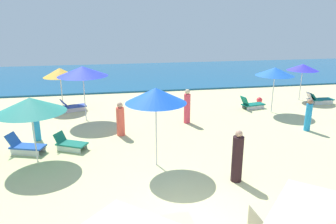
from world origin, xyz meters
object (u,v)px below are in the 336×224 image
beachgoer_0 (308,116)px  beachgoer_1 (36,123)px  lounge_chair_4_0 (73,106)px  beach_ball_2 (166,106)px  lounge_chair_2_1 (25,146)px  lounge_chair_8_0 (252,104)px  umbrella_4 (60,73)px  umbrella_8 (275,72)px  umbrella_2 (30,105)px  lounge_chair_2_0 (70,144)px  beachgoer_5 (237,158)px  lounge_chair_7_1 (317,100)px  beachgoer_6 (187,107)px  umbrella_5 (156,95)px  umbrella_7 (303,67)px  beach_ball_1 (259,100)px  umbrella_0 (83,71)px  beachgoer_4 (120,120)px  lounge_chair_7_0 (320,99)px

beachgoer_0 → beachgoer_1: bearing=-144.3°
lounge_chair_4_0 → beach_ball_2: size_ratio=4.99×
lounge_chair_2_1 → lounge_chair_8_0: (11.43, 4.31, -0.02)m
umbrella_4 → umbrella_8: size_ratio=0.95×
umbrella_4 → lounge_chair_4_0: size_ratio=1.58×
umbrella_2 → lounge_chair_2_1: umbrella_2 is taller
lounge_chair_2_0 → beachgoer_5: (5.53, -3.62, 0.55)m
lounge_chair_7_1 → beachgoer_6: size_ratio=0.89×
umbrella_5 → lounge_chair_8_0: size_ratio=1.85×
lounge_chair_4_0 → umbrella_8: 11.41m
beachgoer_0 → lounge_chair_7_1: bearing=90.7°
umbrella_8 → beachgoer_6: bearing=-169.6°
lounge_chair_4_0 → beachgoer_6: size_ratio=0.88×
umbrella_5 → umbrella_7: 13.03m
beachgoer_1 → beachgoer_6: bearing=41.2°
lounge_chair_2_0 → umbrella_4: (-1.06, 6.30, 1.87)m
umbrella_2 → beachgoer_5: (6.61, -2.74, -1.33)m
beach_ball_1 → umbrella_0: bearing=-171.6°
umbrella_2 → beach_ball_1: umbrella_2 is taller
lounge_chair_2_1 → lounge_chair_4_0: lounge_chair_2_1 is taller
lounge_chair_8_0 → beachgoer_5: size_ratio=0.88×
lounge_chair_7_1 → beachgoer_4: size_ratio=1.00×
beachgoer_4 → beachgoer_5: beachgoer_5 is taller
umbrella_2 → beach_ball_2: size_ratio=7.98×
umbrella_8 → beachgoer_0: (0.13, -3.11, -1.56)m
lounge_chair_4_0 → lounge_chair_8_0: bearing=-114.2°
beachgoer_1 → beachgoer_5: bearing=-3.0°
lounge_chair_2_0 → beachgoer_4: bearing=-30.6°
umbrella_0 → lounge_chair_7_1: bearing=2.9°
beachgoer_0 → beach_ball_1: 5.17m
lounge_chair_2_0 → umbrella_5: bearing=-94.1°
umbrella_4 → beachgoer_6: 7.65m
umbrella_5 → umbrella_8: umbrella_5 is taller
lounge_chair_4_0 → beachgoer_5: bearing=-163.5°
lounge_chair_4_0 → lounge_chair_7_1: size_ratio=0.99×
umbrella_8 → beachgoer_5: bearing=-125.6°
umbrella_8 → umbrella_4: bearing=165.8°
lounge_chair_2_0 → beach_ball_1: 12.10m
lounge_chair_7_0 → beachgoer_1: size_ratio=0.93×
beachgoer_4 → umbrella_7: bearing=161.9°
beach_ball_1 → lounge_chair_2_1: bearing=-156.5°
lounge_chair_2_0 → lounge_chair_4_0: lounge_chair_4_0 is taller
lounge_chair_2_0 → lounge_chair_7_1: lounge_chair_7_1 is taller
beachgoer_6 → umbrella_8: bearing=-115.7°
umbrella_7 → beachgoer_4: (-11.66, -4.38, -1.40)m
umbrella_8 → beachgoer_0: bearing=-87.6°
lounge_chair_2_0 → beach_ball_1: lounge_chair_2_0 is taller
beachgoer_5 → lounge_chair_2_0: bearing=144.0°
umbrella_2 → beach_ball_1: bearing=27.8°
lounge_chair_2_1 → umbrella_5: 5.70m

